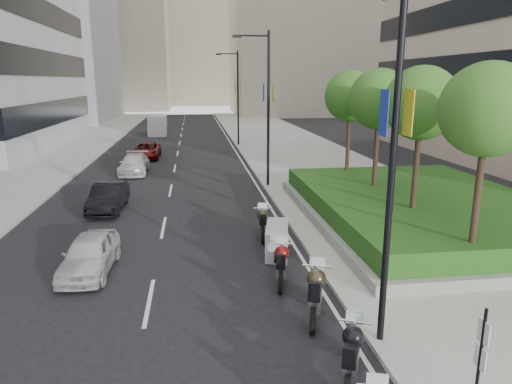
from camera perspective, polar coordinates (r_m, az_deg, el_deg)
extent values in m
cube|color=#9E9B93|center=(40.00, 5.39, 4.80)|extent=(10.00, 100.00, 0.15)
cube|color=#9E9B93|center=(40.75, -24.81, 3.75)|extent=(8.00, 100.00, 0.15)
cube|color=silver|center=(39.15, -2.21, 4.55)|extent=(0.12, 100.00, 0.01)
cube|color=silver|center=(39.00, -9.86, 4.32)|extent=(0.12, 100.00, 0.01)
cube|color=gray|center=(82.50, -26.08, 18.53)|extent=(22.00, 26.00, 30.00)
cube|color=#B7AD93|center=(91.92, 6.57, 21.03)|extent=(28.00, 24.00, 36.00)
cube|color=#B7AD93|center=(110.46, -18.11, 18.72)|extent=(26.00, 24.00, 34.00)
cube|color=#B7AD93|center=(129.11, -7.28, 19.34)|extent=(30.00, 24.00, 38.00)
cube|color=gray|center=(21.85, 19.98, -2.82)|extent=(10.00, 14.00, 0.40)
cube|color=#274B15|center=(21.69, 20.11, -1.30)|extent=(9.40, 13.40, 0.80)
cylinder|color=#332319|center=(15.57, 25.84, -1.49)|extent=(0.22, 0.22, 4.00)
sphere|color=#2B5C1C|center=(15.14, 26.99, 9.16)|extent=(2.80, 2.80, 2.80)
cylinder|color=#332319|center=(18.93, 19.26, 1.63)|extent=(0.22, 0.22, 4.00)
sphere|color=#2B5C1C|center=(18.57, 19.97, 10.41)|extent=(2.80, 2.80, 2.80)
cylinder|color=#332319|center=(22.49, 14.70, 3.78)|extent=(0.22, 0.22, 4.00)
sphere|color=#2B5C1C|center=(22.20, 15.16, 11.17)|extent=(2.80, 2.80, 2.80)
cylinder|color=#332319|center=(26.19, 11.40, 5.32)|extent=(0.22, 0.22, 4.00)
sphere|color=#2B5C1C|center=(25.93, 11.71, 11.67)|extent=(2.80, 2.80, 2.80)
cylinder|color=black|center=(10.57, 16.70, 3.49)|extent=(0.16, 0.16, 9.00)
cube|color=yellow|center=(10.56, 18.51, 9.38)|extent=(0.02, 0.45, 1.00)
cube|color=navy|center=(10.33, 15.69, 9.49)|extent=(0.02, 0.45, 1.00)
cylinder|color=black|center=(26.88, 1.56, 9.98)|extent=(0.16, 0.16, 9.00)
cylinder|color=black|center=(26.80, -0.39, 18.97)|extent=(1.80, 0.10, 0.10)
cube|color=black|center=(26.69, -2.41, 18.87)|extent=(0.50, 0.22, 0.14)
cube|color=yellow|center=(26.88, 2.18, 12.33)|extent=(0.02, 0.45, 1.00)
cube|color=navy|center=(26.78, 0.97, 12.33)|extent=(0.02, 0.45, 1.00)
cylinder|color=black|center=(44.71, -2.26, 11.50)|extent=(0.16, 0.16, 9.00)
cylinder|color=black|center=(44.66, -3.51, 16.87)|extent=(1.80, 0.10, 0.10)
cube|color=black|center=(44.60, -4.72, 16.79)|extent=(0.50, 0.22, 0.14)
cube|color=yellow|center=(44.71, -1.91, 12.91)|extent=(0.02, 0.45, 1.00)
cube|color=navy|center=(44.66, -2.64, 12.90)|extent=(0.02, 0.45, 1.00)
cylinder|color=black|center=(9.53, 26.02, -19.66)|extent=(0.06, 0.06, 2.50)
cube|color=silver|center=(9.13, 26.56, -15.42)|extent=(0.02, 0.32, 0.42)
cube|color=silver|center=(9.37, 26.22, -18.11)|extent=(0.02, 0.32, 0.42)
cylinder|color=black|center=(11.34, 12.13, -18.34)|extent=(0.37, 0.62, 0.62)
cube|color=silver|center=(10.53, 11.77, -19.98)|extent=(0.63, 0.90, 0.42)
sphere|color=black|center=(10.60, 12.04, -17.29)|extent=(0.48, 0.48, 0.48)
cube|color=black|center=(10.10, 11.71, -19.40)|extent=(0.57, 0.80, 0.16)
cylinder|color=silver|center=(10.73, 12.23, -15.54)|extent=(0.70, 0.35, 0.05)
cylinder|color=black|center=(12.12, 7.14, -15.66)|extent=(0.34, 0.70, 0.69)
cylinder|color=black|center=(13.70, 7.61, -12.01)|extent=(0.34, 0.70, 0.69)
cube|color=silver|center=(12.77, 7.40, -13.08)|extent=(0.62, 1.01, 0.47)
sphere|color=#362E1E|center=(12.92, 7.55, -10.67)|extent=(0.54, 0.54, 0.54)
cube|color=black|center=(12.31, 7.36, -12.30)|extent=(0.56, 0.89, 0.18)
cylinder|color=silver|center=(13.10, 7.66, -9.15)|extent=(0.80, 0.31, 0.06)
cylinder|color=black|center=(14.07, 3.06, -11.34)|extent=(0.26, 0.64, 0.63)
cylinder|color=black|center=(15.55, 3.29, -8.82)|extent=(0.26, 0.64, 0.63)
cube|color=silver|center=(14.69, 3.19, -9.48)|extent=(0.49, 0.91, 0.42)
sphere|color=#640E0D|center=(14.85, 3.25, -7.61)|extent=(0.49, 0.49, 0.49)
cube|color=black|center=(14.28, 3.16, -8.77)|extent=(0.45, 0.80, 0.16)
cylinder|color=silver|center=(15.03, 3.30, -6.45)|extent=(0.74, 0.22, 0.05)
cylinder|color=black|center=(16.25, 2.55, -7.89)|extent=(0.23, 0.58, 0.57)
cylinder|color=black|center=(17.62, 2.71, -6.13)|extent=(0.23, 0.58, 0.57)
cube|color=gray|center=(16.83, 2.65, -5.98)|extent=(1.17, 2.04, 1.14)
cylinder|color=black|center=(18.06, 0.86, -5.53)|extent=(0.20, 0.63, 0.62)
cylinder|color=black|center=(19.57, 0.80, -3.99)|extent=(0.20, 0.63, 0.62)
cube|color=silver|center=(18.71, 0.84, -4.29)|extent=(0.41, 0.88, 0.42)
sphere|color=#2B2818|center=(18.91, 0.83, -2.89)|extent=(0.48, 0.48, 0.48)
cube|color=black|center=(18.33, 0.85, -3.63)|extent=(0.38, 0.78, 0.16)
cylinder|color=silver|center=(19.11, 0.82, -2.03)|extent=(0.74, 0.15, 0.05)
imported|color=silver|center=(16.35, -20.08, -7.29)|extent=(1.69, 3.82, 1.28)
imported|color=black|center=(23.66, -17.97, -0.62)|extent=(1.56, 4.11, 1.34)
imported|color=silver|center=(32.68, -14.97, 3.41)|extent=(1.84, 4.52, 1.31)
imported|color=#620B0D|center=(38.83, -13.53, 5.05)|extent=(2.15, 4.61, 1.28)
cube|color=silver|center=(55.97, -12.16, 8.20)|extent=(2.18, 5.43, 2.26)
cube|color=silver|center=(54.00, -12.29, 7.43)|extent=(2.08, 1.34, 1.18)
cylinder|color=black|center=(54.20, -13.18, 7.18)|extent=(0.27, 0.75, 0.75)
cylinder|color=black|center=(54.07, -11.35, 7.25)|extent=(0.27, 0.75, 0.75)
cylinder|color=black|center=(57.82, -12.86, 7.59)|extent=(0.27, 0.75, 0.75)
cylinder|color=black|center=(57.70, -11.14, 7.66)|extent=(0.27, 0.75, 0.75)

